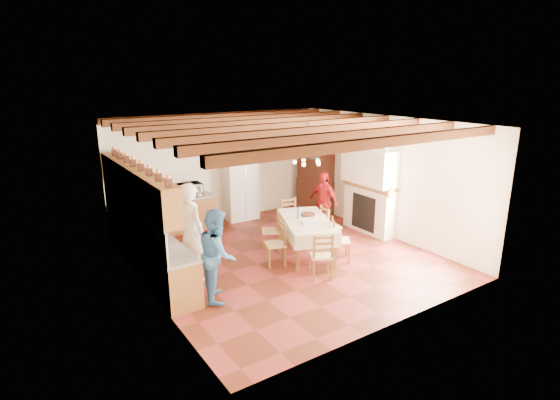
{
  "coord_description": "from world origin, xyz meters",
  "views": [
    {
      "loc": [
        -5.06,
        -7.5,
        3.9
      ],
      "look_at": [
        0.1,
        0.3,
        1.25
      ],
      "focal_mm": 28.0,
      "sensor_mm": 36.0,
      "label": 1
    }
  ],
  "objects_px": {
    "chair_left_near": "(275,243)",
    "microwave": "(190,190)",
    "chair_end_near": "(321,255)",
    "chair_right_far": "(330,226)",
    "person_woman_blue": "(217,254)",
    "hutch": "(316,175)",
    "chair_end_far": "(291,217)",
    "chair_left_far": "(271,230)",
    "chair_right_near": "(340,240)",
    "person_woman_red": "(323,201)",
    "refrigerator": "(239,187)",
    "dining_table": "(307,223)",
    "person_man": "(192,232)"
  },
  "relations": [
    {
      "from": "microwave",
      "to": "chair_left_near",
      "type": "bearing_deg",
      "value": -80.58
    },
    {
      "from": "chair_left_far",
      "to": "chair_right_far",
      "type": "xyz_separation_m",
      "value": [
        1.35,
        -0.52,
        0.0
      ]
    },
    {
      "from": "chair_left_far",
      "to": "chair_right_far",
      "type": "relative_size",
      "value": 1.0
    },
    {
      "from": "dining_table",
      "to": "chair_end_near",
      "type": "bearing_deg",
      "value": -112.37
    },
    {
      "from": "refrigerator",
      "to": "chair_left_near",
      "type": "height_order",
      "value": "refrigerator"
    },
    {
      "from": "person_man",
      "to": "chair_right_near",
      "type": "bearing_deg",
      "value": -118.08
    },
    {
      "from": "dining_table",
      "to": "microwave",
      "type": "xyz_separation_m",
      "value": [
        -1.48,
        3.09,
        0.32
      ]
    },
    {
      "from": "refrigerator",
      "to": "chair_end_near",
      "type": "xyz_separation_m",
      "value": [
        -0.48,
        -4.3,
        -0.43
      ]
    },
    {
      "from": "chair_end_far",
      "to": "person_man",
      "type": "distance_m",
      "value": 3.2
    },
    {
      "from": "chair_left_near",
      "to": "person_woman_red",
      "type": "xyz_separation_m",
      "value": [
        2.21,
        1.13,
        0.31
      ]
    },
    {
      "from": "chair_left_far",
      "to": "person_woman_blue",
      "type": "xyz_separation_m",
      "value": [
        -2.02,
        -1.42,
        0.36
      ]
    },
    {
      "from": "chair_end_far",
      "to": "person_woman_red",
      "type": "bearing_deg",
      "value": 4.77
    },
    {
      "from": "chair_left_far",
      "to": "person_woman_red",
      "type": "xyz_separation_m",
      "value": [
        1.84,
        0.37,
        0.31
      ]
    },
    {
      "from": "chair_right_near",
      "to": "person_man",
      "type": "height_order",
      "value": "person_man"
    },
    {
      "from": "chair_left_far",
      "to": "person_man",
      "type": "bearing_deg",
      "value": -48.92
    },
    {
      "from": "person_woman_blue",
      "to": "chair_right_near",
      "type": "bearing_deg",
      "value": -66.58
    },
    {
      "from": "chair_left_far",
      "to": "person_woman_blue",
      "type": "height_order",
      "value": "person_woman_blue"
    },
    {
      "from": "chair_end_near",
      "to": "chair_end_far",
      "type": "xyz_separation_m",
      "value": [
        0.87,
        2.3,
        0.0
      ]
    },
    {
      "from": "chair_end_near",
      "to": "person_man",
      "type": "height_order",
      "value": "person_man"
    },
    {
      "from": "chair_end_near",
      "to": "hutch",
      "type": "bearing_deg",
      "value": -100.26
    },
    {
      "from": "chair_end_near",
      "to": "chair_left_near",
      "type": "bearing_deg",
      "value": -40.97
    },
    {
      "from": "refrigerator",
      "to": "chair_right_far",
      "type": "height_order",
      "value": "refrigerator"
    },
    {
      "from": "chair_right_far",
      "to": "chair_end_near",
      "type": "xyz_separation_m",
      "value": [
        -1.29,
        -1.26,
        0.0
      ]
    },
    {
      "from": "hutch",
      "to": "chair_left_far",
      "type": "xyz_separation_m",
      "value": [
        -2.73,
        -1.83,
        -0.62
      ]
    },
    {
      "from": "chair_right_near",
      "to": "person_woman_red",
      "type": "relative_size",
      "value": 0.61
    },
    {
      "from": "refrigerator",
      "to": "person_man",
      "type": "xyz_separation_m",
      "value": [
        -2.63,
        -2.94,
        0.08
      ]
    },
    {
      "from": "chair_left_near",
      "to": "chair_left_far",
      "type": "xyz_separation_m",
      "value": [
        0.37,
        0.76,
        0.0
      ]
    },
    {
      "from": "chair_left_far",
      "to": "microwave",
      "type": "bearing_deg",
      "value": -128.08
    },
    {
      "from": "dining_table",
      "to": "person_woman_red",
      "type": "xyz_separation_m",
      "value": [
        1.34,
        1.07,
        0.04
      ]
    },
    {
      "from": "hutch",
      "to": "chair_right_far",
      "type": "xyz_separation_m",
      "value": [
        -1.38,
        -2.35,
        -0.62
      ]
    },
    {
      "from": "hutch",
      "to": "chair_left_far",
      "type": "relative_size",
      "value": 2.28
    },
    {
      "from": "chair_left_near",
      "to": "chair_left_far",
      "type": "height_order",
      "value": "same"
    },
    {
      "from": "chair_right_far",
      "to": "person_woman_blue",
      "type": "xyz_separation_m",
      "value": [
        -3.38,
        -0.9,
        0.36
      ]
    },
    {
      "from": "chair_end_far",
      "to": "person_man",
      "type": "xyz_separation_m",
      "value": [
        -3.02,
        -0.94,
        0.51
      ]
    },
    {
      "from": "chair_right_far",
      "to": "chair_left_far",
      "type": "bearing_deg",
      "value": 77.43
    },
    {
      "from": "chair_end_near",
      "to": "person_woman_blue",
      "type": "relative_size",
      "value": 0.57
    },
    {
      "from": "refrigerator",
      "to": "hutch",
      "type": "distance_m",
      "value": 2.31
    },
    {
      "from": "chair_left_near",
      "to": "chair_right_near",
      "type": "height_order",
      "value": "same"
    },
    {
      "from": "person_man",
      "to": "microwave",
      "type": "bearing_deg",
      "value": -32.45
    },
    {
      "from": "hutch",
      "to": "microwave",
      "type": "height_order",
      "value": "hutch"
    },
    {
      "from": "hutch",
      "to": "chair_right_near",
      "type": "xyz_separation_m",
      "value": [
        -1.8,
        -3.19,
        -0.62
      ]
    },
    {
      "from": "chair_left_near",
      "to": "person_woman_blue",
      "type": "relative_size",
      "value": 0.57
    },
    {
      "from": "chair_right_far",
      "to": "microwave",
      "type": "distance_m",
      "value": 3.78
    },
    {
      "from": "chair_left_near",
      "to": "chair_end_far",
      "type": "height_order",
      "value": "same"
    },
    {
      "from": "hutch",
      "to": "chair_end_near",
      "type": "distance_m",
      "value": 4.54
    },
    {
      "from": "hutch",
      "to": "person_woman_blue",
      "type": "relative_size",
      "value": 1.3
    },
    {
      "from": "chair_left_near",
      "to": "microwave",
      "type": "relative_size",
      "value": 1.59
    },
    {
      "from": "dining_table",
      "to": "chair_left_far",
      "type": "xyz_separation_m",
      "value": [
        -0.5,
        0.69,
        -0.27
      ]
    },
    {
      "from": "person_woman_blue",
      "to": "person_man",
      "type": "bearing_deg",
      "value": 26.38
    },
    {
      "from": "hutch",
      "to": "chair_right_near",
      "type": "distance_m",
      "value": 3.72
    }
  ]
}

